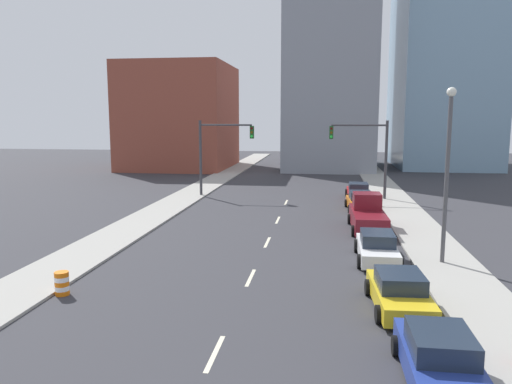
{
  "coord_description": "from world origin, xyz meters",
  "views": [
    {
      "loc": [
        3.17,
        -5.72,
        7.01
      ],
      "look_at": [
        -1.28,
        26.29,
        2.2
      ],
      "focal_mm": 35.0,
      "sensor_mm": 36.0,
      "label": 1
    }
  ],
  "objects_px": {
    "sedan_blue": "(440,359)",
    "sedan_red": "(358,192)",
    "street_lamp": "(447,164)",
    "traffic_barrel": "(62,283)",
    "sedan_yellow": "(399,292)",
    "sedan_white": "(377,248)",
    "traffic_signal_left": "(215,147)",
    "sedan_orange": "(360,202)",
    "traffic_signal_right": "(370,148)",
    "pickup_truck_maroon": "(368,216)"
  },
  "relations": [
    {
      "from": "sedan_blue",
      "to": "sedan_red",
      "type": "height_order",
      "value": "sedan_blue"
    },
    {
      "from": "street_lamp",
      "to": "sedan_blue",
      "type": "bearing_deg",
      "value": -102.77
    },
    {
      "from": "street_lamp",
      "to": "traffic_barrel",
      "type": "bearing_deg",
      "value": -157.97
    },
    {
      "from": "sedan_yellow",
      "to": "sedan_white",
      "type": "bearing_deg",
      "value": 88.72
    },
    {
      "from": "street_lamp",
      "to": "sedan_blue",
      "type": "distance_m",
      "value": 12.38
    },
    {
      "from": "sedan_blue",
      "to": "sedan_red",
      "type": "xyz_separation_m",
      "value": [
        -0.21,
        30.87,
        -0.01
      ]
    },
    {
      "from": "traffic_signal_left",
      "to": "sedan_blue",
      "type": "height_order",
      "value": "traffic_signal_left"
    },
    {
      "from": "traffic_barrel",
      "to": "sedan_orange",
      "type": "xyz_separation_m",
      "value": [
        13.05,
        20.55,
        0.18
      ]
    },
    {
      "from": "sedan_yellow",
      "to": "sedan_orange",
      "type": "xyz_separation_m",
      "value": [
        -0.07,
        20.22,
        0.02
      ]
    },
    {
      "from": "sedan_white",
      "to": "sedan_orange",
      "type": "bearing_deg",
      "value": 89.98
    },
    {
      "from": "traffic_signal_left",
      "to": "traffic_signal_right",
      "type": "relative_size",
      "value": 1.0
    },
    {
      "from": "street_lamp",
      "to": "sedan_orange",
      "type": "height_order",
      "value": "street_lamp"
    },
    {
      "from": "sedan_blue",
      "to": "sedan_yellow",
      "type": "distance_m",
      "value": 5.2
    },
    {
      "from": "traffic_signal_right",
      "to": "sedan_red",
      "type": "height_order",
      "value": "traffic_signal_right"
    },
    {
      "from": "sedan_yellow",
      "to": "pickup_truck_maroon",
      "type": "height_order",
      "value": "pickup_truck_maroon"
    },
    {
      "from": "street_lamp",
      "to": "traffic_signal_left",
      "type": "bearing_deg",
      "value": 128.77
    },
    {
      "from": "sedan_yellow",
      "to": "street_lamp",
      "type": "bearing_deg",
      "value": 62.04
    },
    {
      "from": "traffic_signal_right",
      "to": "sedan_orange",
      "type": "xyz_separation_m",
      "value": [
        -1.04,
        -5.13,
        -3.77
      ]
    },
    {
      "from": "traffic_signal_left",
      "to": "sedan_yellow",
      "type": "bearing_deg",
      "value": -63.68
    },
    {
      "from": "traffic_barrel",
      "to": "street_lamp",
      "type": "distance_m",
      "value": 17.82
    },
    {
      "from": "street_lamp",
      "to": "sedan_red",
      "type": "distance_m",
      "value": 20.16
    },
    {
      "from": "pickup_truck_maroon",
      "to": "sedan_red",
      "type": "height_order",
      "value": "pickup_truck_maroon"
    },
    {
      "from": "traffic_barrel",
      "to": "sedan_red",
      "type": "bearing_deg",
      "value": 63.04
    },
    {
      "from": "traffic_signal_left",
      "to": "sedan_red",
      "type": "xyz_separation_m",
      "value": [
        12.64,
        0.32,
        -3.79
      ]
    },
    {
      "from": "sedan_blue",
      "to": "street_lamp",
      "type": "bearing_deg",
      "value": 77.36
    },
    {
      "from": "street_lamp",
      "to": "sedan_red",
      "type": "xyz_separation_m",
      "value": [
        -2.78,
        19.52,
        -4.23
      ]
    },
    {
      "from": "traffic_signal_left",
      "to": "sedan_orange",
      "type": "xyz_separation_m",
      "value": [
        12.47,
        -5.13,
        -3.77
      ]
    },
    {
      "from": "traffic_signal_left",
      "to": "sedan_red",
      "type": "height_order",
      "value": "traffic_signal_left"
    },
    {
      "from": "sedan_white",
      "to": "pickup_truck_maroon",
      "type": "xyz_separation_m",
      "value": [
        0.09,
        7.0,
        0.24
      ]
    },
    {
      "from": "traffic_signal_left",
      "to": "sedan_yellow",
      "type": "distance_m",
      "value": 28.54
    },
    {
      "from": "traffic_barrel",
      "to": "pickup_truck_maroon",
      "type": "height_order",
      "value": "pickup_truck_maroon"
    },
    {
      "from": "traffic_barrel",
      "to": "pickup_truck_maroon",
      "type": "xyz_separation_m",
      "value": [
        13.04,
        13.7,
        0.43
      ]
    },
    {
      "from": "sedan_white",
      "to": "sedan_blue",
      "type": "bearing_deg",
      "value": -87.18
    },
    {
      "from": "sedan_blue",
      "to": "pickup_truck_maroon",
      "type": "relative_size",
      "value": 0.8
    },
    {
      "from": "street_lamp",
      "to": "sedan_white",
      "type": "distance_m",
      "value": 5.21
    },
    {
      "from": "sedan_blue",
      "to": "sedan_red",
      "type": "relative_size",
      "value": 1.0
    },
    {
      "from": "sedan_white",
      "to": "sedan_red",
      "type": "relative_size",
      "value": 1.03
    },
    {
      "from": "street_lamp",
      "to": "sedan_blue",
      "type": "xyz_separation_m",
      "value": [
        -2.57,
        -11.35,
        -4.22
      ]
    },
    {
      "from": "traffic_signal_right",
      "to": "sedan_orange",
      "type": "height_order",
      "value": "traffic_signal_right"
    },
    {
      "from": "pickup_truck_maroon",
      "to": "sedan_yellow",
      "type": "bearing_deg",
      "value": -90.79
    },
    {
      "from": "traffic_signal_right",
      "to": "street_lamp",
      "type": "height_order",
      "value": "street_lamp"
    },
    {
      "from": "traffic_barrel",
      "to": "sedan_yellow",
      "type": "height_order",
      "value": "sedan_yellow"
    },
    {
      "from": "traffic_signal_left",
      "to": "pickup_truck_maroon",
      "type": "distance_m",
      "value": 17.63
    },
    {
      "from": "street_lamp",
      "to": "sedan_yellow",
      "type": "relative_size",
      "value": 1.84
    },
    {
      "from": "sedan_yellow",
      "to": "sedan_orange",
      "type": "relative_size",
      "value": 1.06
    },
    {
      "from": "traffic_signal_right",
      "to": "pickup_truck_maroon",
      "type": "height_order",
      "value": "traffic_signal_right"
    },
    {
      "from": "traffic_barrel",
      "to": "pickup_truck_maroon",
      "type": "relative_size",
      "value": 0.17
    },
    {
      "from": "sedan_blue",
      "to": "traffic_barrel",
      "type": "bearing_deg",
      "value": 160.2
    },
    {
      "from": "traffic_barrel",
      "to": "street_lamp",
      "type": "bearing_deg",
      "value": 22.03
    },
    {
      "from": "traffic_signal_left",
      "to": "sedan_blue",
      "type": "xyz_separation_m",
      "value": [
        12.85,
        -30.55,
        -3.78
      ]
    }
  ]
}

